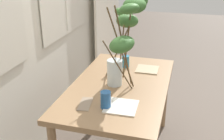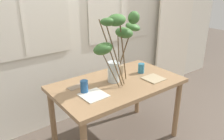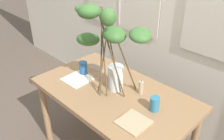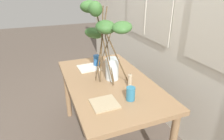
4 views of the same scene
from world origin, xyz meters
name	(u,v)px [view 4 (image 4 of 4)]	position (x,y,z in m)	size (l,w,h in m)	color
ground	(109,140)	(0.00, 0.00, 0.00)	(14.00, 14.00, 0.00)	brown
back_wall_with_windows	(188,5)	(0.00, 0.83, 1.42)	(5.87, 0.14, 2.83)	silver
dining_table	(109,89)	(0.00, 0.00, 0.66)	(1.35, 0.78, 0.75)	#93704C
vase_with_branches	(102,34)	(-0.05, -0.04, 1.20)	(0.66, 0.40, 0.75)	silver
drinking_glass_blue_left	(97,60)	(-0.40, 0.01, 0.82)	(0.07, 0.07, 0.12)	#235693
drinking_glass_blue_right	(131,94)	(0.38, 0.05, 0.81)	(0.07, 0.07, 0.11)	teal
plate_square_left	(89,68)	(-0.36, -0.10, 0.76)	(0.23, 0.23, 0.01)	silver
plate_square_right	(105,103)	(0.36, -0.17, 0.76)	(0.20, 0.20, 0.01)	tan
napkin_folded	(110,64)	(-0.39, 0.16, 0.76)	(0.20, 0.08, 0.00)	gray
pillar_candle	(130,80)	(0.17, 0.14, 0.81)	(0.04, 0.04, 0.12)	tan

